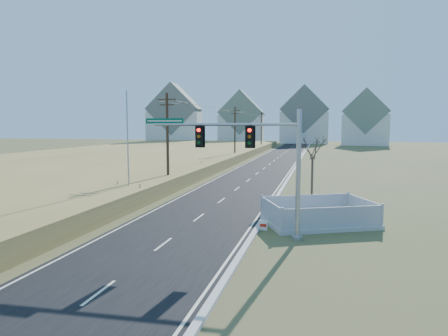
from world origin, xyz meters
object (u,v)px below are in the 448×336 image
open_sign (263,225)px  fence_enclosure (318,219)px  bare_tree (313,146)px  flagpole (128,158)px  traffic_signal_mast (263,159)px

open_sign → fence_enclosure: bearing=39.7°
bare_tree → open_sign: bearing=-108.0°
fence_enclosure → flagpole: size_ratio=0.87×
traffic_signal_mast → flagpole: (-11.65, 7.49, -0.78)m
open_sign → flagpole: 13.35m
open_sign → flagpole: (-11.50, 6.00, 3.15)m
open_sign → bare_tree: (2.51, 7.74, 4.16)m
flagpole → bare_tree: size_ratio=1.56×
fence_enclosure → open_sign: size_ratio=12.81×
flagpole → open_sign: bearing=-27.6°
fence_enclosure → bare_tree: bare_tree is taller
bare_tree → fence_enclosure: bearing=-84.2°
open_sign → bare_tree: bare_tree is taller
fence_enclosure → open_sign: fence_enclosure is taller
traffic_signal_mast → open_sign: (-0.15, 1.49, -3.93)m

